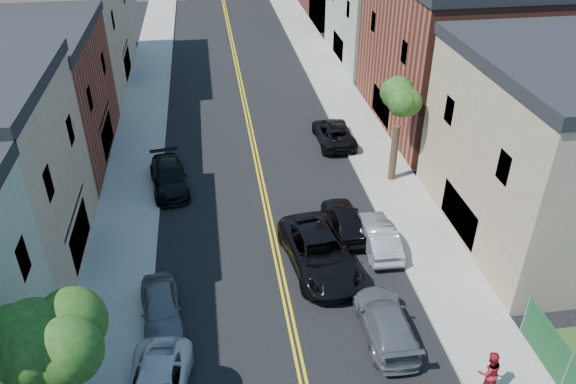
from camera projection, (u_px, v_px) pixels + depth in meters
name	position (u px, v px, depth m)	size (l,w,h in m)	color
sidewalk_left	(140.00, 126.00, 40.80)	(3.20, 100.00, 0.15)	gray
sidewalk_right	(351.00, 113.00, 42.77)	(3.20, 100.00, 0.15)	gray
curb_left	(165.00, 124.00, 41.02)	(0.30, 100.00, 0.15)	gray
curb_right	(329.00, 114.00, 42.55)	(0.30, 100.00, 0.15)	gray
bldg_left_brick	(26.00, 102.00, 34.60)	(9.00, 12.00, 8.00)	brown
bldg_left_tan_far	(65.00, 27.00, 45.91)	(9.00, 16.00, 9.50)	#998466
bldg_right_tan	(555.00, 155.00, 27.78)	(9.00, 12.00, 9.00)	#998466
bldg_right_brick	(447.00, 54.00, 39.23)	(9.00, 14.00, 10.00)	brown
bldg_right_palegrn	(387.00, 13.00, 51.35)	(9.00, 12.00, 8.50)	gray
tree_left_mid	(39.00, 314.00, 15.58)	(5.20, 5.20, 9.29)	#372A1B
tree_right_far	(401.00, 92.00, 31.38)	(4.40, 4.40, 8.03)	#372A1B
grey_car_left	(161.00, 308.00, 24.08)	(1.66, 4.12, 1.40)	#5B5F62
black_car_left	(169.00, 177.00, 33.34)	(2.04, 5.01, 1.45)	black
grey_car_right	(386.00, 322.00, 23.35)	(1.96, 4.82, 1.40)	#56585D
black_car_right	(344.00, 220.00, 29.56)	(1.77, 4.40, 1.50)	black
silver_car_right	(378.00, 236.00, 28.42)	(1.51, 4.34, 1.43)	#A6A7AD
dark_car_right_far	(334.00, 133.00, 38.41)	(2.33, 5.05, 1.40)	black
black_suv_lane	(320.00, 253.00, 27.02)	(2.87, 6.23, 1.73)	black
pedestrian_right	(489.00, 372.00, 20.71)	(0.91, 0.71, 1.88)	maroon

